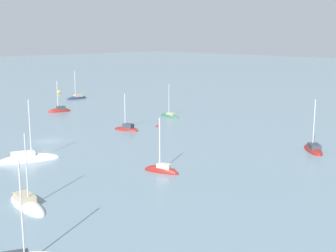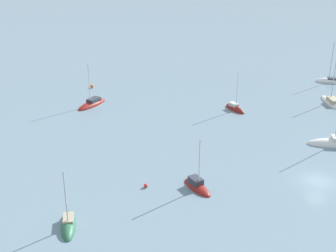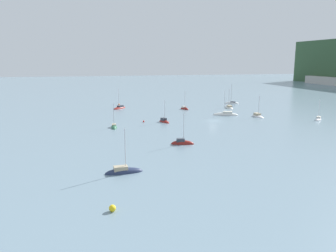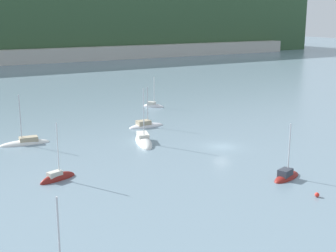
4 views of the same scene
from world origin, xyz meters
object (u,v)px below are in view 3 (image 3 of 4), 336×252
sailboat_8 (164,122)px  sailboat_10 (184,109)px  sailboat_4 (229,108)px  mooring_buoy_1 (112,208)px  sailboat_6 (232,104)px  sailboat_7 (114,127)px  sailboat_9 (120,108)px  sailboat_0 (318,120)px  mooring_buoy_2 (144,121)px  sailboat_5 (182,144)px  sailboat_1 (124,172)px  mooring_buoy_0 (119,104)px  sailboat_2 (258,116)px  sailboat_3 (226,115)px

sailboat_8 → sailboat_10: size_ratio=0.94×
sailboat_4 → mooring_buoy_1: sailboat_4 is taller
sailboat_6 → sailboat_8: size_ratio=1.27×
sailboat_7 → mooring_buoy_1: sailboat_7 is taller
sailboat_7 → sailboat_9: size_ratio=0.90×
sailboat_0 → mooring_buoy_2: 54.69m
sailboat_6 → sailboat_8: bearing=65.0°
sailboat_0 → sailboat_8: bearing=-50.9°
sailboat_6 → sailboat_4: bearing=83.4°
mooring_buoy_1 → mooring_buoy_2: mooring_buoy_1 is taller
sailboat_4 → mooring_buoy_1: (79.56, -51.31, 0.32)m
sailboat_10 → mooring_buoy_1: size_ratio=8.87×
sailboat_0 → sailboat_6: bearing=-118.0°
sailboat_4 → sailboat_5: size_ratio=1.05×
sailboat_1 → sailboat_9: 74.26m
sailboat_0 → mooring_buoy_1: 83.14m
sailboat_10 → sailboat_7: bearing=-63.1°
sailboat_1 → mooring_buoy_2: (-44.01, 10.85, 0.15)m
sailboat_6 → mooring_buoy_0: size_ratio=14.07×
sailboat_1 → sailboat_7: (-37.90, 1.48, -0.03)m
sailboat_0 → sailboat_1: 73.30m
sailboat_2 → sailboat_10: 28.87m
sailboat_4 → mooring_buoy_1: bearing=153.2°
sailboat_5 → sailboat_10: size_ratio=1.01×
sailboat_7 → sailboat_9: bearing=175.6°
sailboat_1 → sailboat_2: 66.31m
sailboat_0 → sailboat_9: (-39.51, -58.19, -0.02)m
sailboat_2 → sailboat_8: sailboat_2 is taller
sailboat_9 → mooring_buoy_1: size_ratio=9.70×
sailboat_3 → mooring_buoy_1: (63.65, -42.95, 0.33)m
sailboat_2 → sailboat_8: (1.90, -32.31, 0.02)m
sailboat_6 → sailboat_8: sailboat_6 is taller
sailboat_9 → mooring_buoy_2: sailboat_9 is taller
sailboat_5 → sailboat_6: sailboat_6 is taller
sailboat_10 → mooring_buoy_2: sailboat_10 is taller
sailboat_10 → mooring_buoy_2: 29.69m
mooring_buoy_1 → mooring_buoy_2: 59.56m
sailboat_2 → mooring_buoy_2: 38.38m
sailboat_2 → sailboat_10: sailboat_2 is taller
sailboat_3 → sailboat_9: sailboat_3 is taller
mooring_buoy_1 → sailboat_2: bearing=138.2°
sailboat_1 → mooring_buoy_2: sailboat_1 is taller
sailboat_3 → sailboat_7: sailboat_3 is taller
sailboat_0 → sailboat_8: size_ratio=0.98×
sailboat_3 → mooring_buoy_0: bearing=-27.1°
sailboat_5 → sailboat_9: bearing=114.4°
sailboat_5 → sailboat_7: sailboat_5 is taller
sailboat_2 → sailboat_6: size_ratio=0.82×
sailboat_0 → mooring_buoy_2: (-9.54, -53.85, 0.13)m
sailboat_10 → mooring_buoy_1: sailboat_10 is taller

